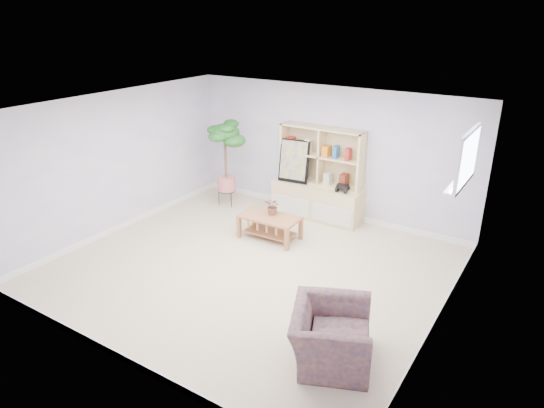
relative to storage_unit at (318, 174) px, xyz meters
The scene contains 14 objects.
floor 2.40m from the storage_unit, 88.56° to the right, with size 5.50×5.00×0.01m, color beige.
ceiling 2.73m from the storage_unit, 88.56° to the right, with size 5.50×5.00×0.01m, color white.
walls 2.27m from the storage_unit, 88.56° to the right, with size 5.51×5.01×2.40m.
baseboard 2.38m from the storage_unit, 88.56° to the right, with size 5.50×5.00×0.10m, color white, non-canonical shape.
window 3.43m from the storage_unit, 30.48° to the right, with size 0.10×0.98×0.68m, color white, non-canonical shape.
window_sill 3.29m from the storage_unit, 31.03° to the right, with size 0.14×1.00×0.04m, color white.
storage_unit is the anchor object (origin of this frame).
poster 0.51m from the storage_unit, behind, with size 0.57×0.13×0.79m, color yellow, non-canonical shape.
toy_truck 0.54m from the storage_unit, ahead, with size 0.29×0.20×0.15m, color black, non-canonical shape.
coffee_table 1.42m from the storage_unit, 101.33° to the right, with size 0.99×0.54×0.41m, color brown, non-canonical shape.
table_plant 1.20m from the storage_unit, 102.19° to the right, with size 0.26×0.23×0.29m, color #287426.
floor_tree 1.84m from the storage_unit, 167.07° to the right, with size 0.62×0.62×1.69m, color #175C19, non-canonical shape.
armchair 4.01m from the storage_unit, 60.25° to the right, with size 0.97×0.84×0.72m, color #1B254B.
sill_plant 3.29m from the storage_unit, 30.01° to the right, with size 0.12×0.10×0.21m, color #175C19.
Camera 1 is at (3.73, -5.24, 3.62)m, focal length 32.00 mm.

